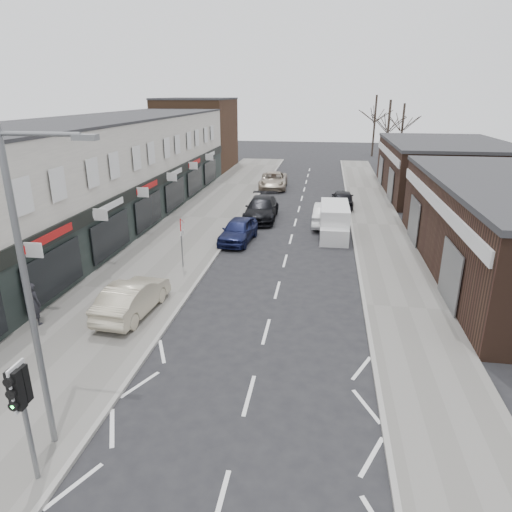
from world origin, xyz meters
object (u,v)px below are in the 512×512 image
at_px(street_lamp, 33,282).
at_px(pedestrian, 34,304).
at_px(parked_car_right_b, 342,199).
at_px(parked_car_left_c, 273,180).
at_px(white_van, 334,221).
at_px(warning_sign, 182,228).
at_px(traffic_light, 21,397).
at_px(sedan_on_pavement, 133,298).
at_px(parked_car_left_b, 261,209).
at_px(parked_car_left_a, 238,230).
at_px(parked_car_right_a, 327,214).

bearing_deg(street_lamp, pedestrian, 127.49).
bearing_deg(pedestrian, parked_car_right_b, -106.41).
bearing_deg(parked_car_left_c, white_van, -71.60).
bearing_deg(warning_sign, traffic_light, -86.90).
height_order(street_lamp, sedan_on_pavement, street_lamp).
bearing_deg(traffic_light, sedan_on_pavement, 97.90).
bearing_deg(traffic_light, street_lamp, 95.88).
height_order(pedestrian, parked_car_right_b, pedestrian).
xyz_separation_m(white_van, parked_car_left_b, (-5.20, 3.15, -0.13)).
distance_m(parked_car_left_a, parked_car_left_b, 5.57).
height_order(parked_car_left_a, parked_car_left_b, parked_car_left_b).
height_order(pedestrian, parked_car_left_c, pedestrian).
xyz_separation_m(street_lamp, parked_car_right_b, (7.91, 27.72, -3.89)).
distance_m(street_lamp, parked_car_left_c, 35.11).
relative_size(warning_sign, pedestrian, 1.55).
bearing_deg(sedan_on_pavement, warning_sign, -89.93).
relative_size(street_lamp, parked_car_right_b, 1.86).
bearing_deg(traffic_light, parked_car_right_b, 74.94).
height_order(traffic_light, parked_car_left_c, traffic_light).
distance_m(traffic_light, sedan_on_pavement, 8.72).
xyz_separation_m(traffic_light, parked_car_left_a, (1.22, 18.99, -1.68)).
height_order(warning_sign, parked_car_left_a, warning_sign).
bearing_deg(traffic_light, parked_car_right_a, 74.43).
relative_size(warning_sign, sedan_on_pavement, 0.63).
bearing_deg(pedestrian, sedan_on_pavement, -143.89).
relative_size(warning_sign, white_van, 0.53).
height_order(sedan_on_pavement, parked_car_right_a, parked_car_right_a).
bearing_deg(parked_car_left_a, pedestrian, -110.67).
xyz_separation_m(warning_sign, parked_car_left_b, (2.63, 10.50, -1.41)).
bearing_deg(warning_sign, white_van, 43.22).
relative_size(sedan_on_pavement, parked_car_left_a, 1.00).
height_order(street_lamp, parked_car_left_c, street_lamp).
relative_size(parked_car_left_a, parked_car_right_a, 0.89).
height_order(parked_car_left_c, parked_car_right_a, parked_car_right_a).
xyz_separation_m(parked_car_left_c, parked_car_right_a, (5.20, -12.38, 0.04)).
bearing_deg(parked_car_right_b, white_van, 85.49).
height_order(warning_sign, parked_car_left_c, warning_sign).
xyz_separation_m(traffic_light, parked_car_right_b, (7.79, 28.94, -1.68)).
bearing_deg(parked_car_right_b, traffic_light, 75.84).
bearing_deg(pedestrian, street_lamp, 140.58).
bearing_deg(pedestrian, parked_car_left_b, -97.22).
bearing_deg(white_van, parked_car_left_a, -158.70).
xyz_separation_m(traffic_light, sedan_on_pavement, (-1.18, 8.49, -1.59)).
distance_m(traffic_light, parked_car_left_c, 36.14).
bearing_deg(warning_sign, parked_car_right_b, 60.19).
height_order(pedestrian, parked_car_right_a, pedestrian).
bearing_deg(pedestrian, white_van, -116.06).
bearing_deg(white_van, traffic_light, -109.13).
distance_m(traffic_light, parked_car_left_b, 24.64).
distance_m(street_lamp, parked_car_right_a, 23.77).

